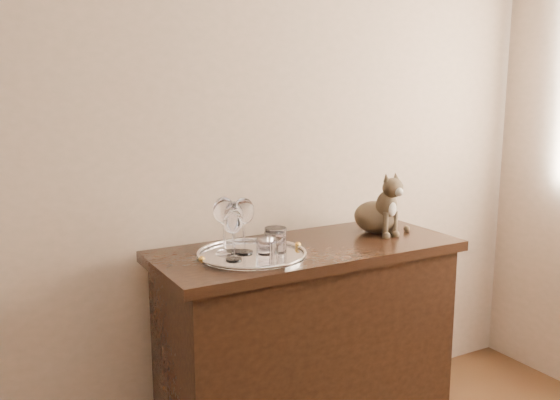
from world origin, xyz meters
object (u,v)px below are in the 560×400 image
(wine_glass_a, at_px, (224,225))
(tumbler_a, at_px, (275,244))
(cat, at_px, (376,201))
(wine_glass_b, at_px, (234,227))
(tumbler_b, at_px, (267,251))
(sideboard, at_px, (307,349))
(tray, at_px, (252,256))
(wine_glass_d, at_px, (244,225))
(wine_glass_c, at_px, (233,235))
(tumbler_c, at_px, (276,240))

(wine_glass_a, relative_size, tumbler_a, 2.48)
(cat, bearing_deg, wine_glass_b, -179.90)
(wine_glass_b, height_order, tumbler_b, wine_glass_b)
(tumbler_b, bearing_deg, wine_glass_a, 111.35)
(sideboard, xyz_separation_m, tray, (-0.25, -0.03, 0.43))
(tumbler_a, height_order, cat, cat)
(sideboard, xyz_separation_m, wine_glass_a, (-0.33, 0.04, 0.54))
(wine_glass_d, height_order, tumbler_a, wine_glass_d)
(wine_glass_a, relative_size, wine_glass_b, 1.10)
(wine_glass_a, bearing_deg, wine_glass_d, -25.23)
(wine_glass_c, relative_size, cat, 0.69)
(sideboard, xyz_separation_m, tumbler_b, (-0.26, -0.15, 0.48))
(wine_glass_c, distance_m, cat, 0.71)
(wine_glass_a, distance_m, wine_glass_b, 0.04)
(tumbler_a, relative_size, tumbler_b, 0.98)
(wine_glass_b, bearing_deg, tray, -55.71)
(wine_glass_d, xyz_separation_m, tumbler_b, (0.01, -0.16, -0.06))
(cat, bearing_deg, wine_glass_d, -177.49)
(tray, height_order, cat, cat)
(wine_glass_c, bearing_deg, wine_glass_b, 63.58)
(wine_glass_d, bearing_deg, tumbler_a, -45.84)
(wine_glass_c, bearing_deg, cat, 8.21)
(tray, xyz_separation_m, tumbler_b, (-0.00, -0.13, 0.05))
(tumbler_a, xyz_separation_m, tumbler_c, (0.03, 0.04, 0.00))
(wine_glass_b, height_order, cat, cat)
(tray, distance_m, tumbler_b, 0.13)
(wine_glass_b, distance_m, cat, 0.66)
(tray, bearing_deg, wine_glass_b, 124.29)
(wine_glass_c, bearing_deg, tumbler_c, 6.52)
(wine_glass_c, bearing_deg, tray, 18.82)
(tumbler_a, distance_m, tumbler_b, 0.10)
(tumbler_c, distance_m, cat, 0.54)
(wine_glass_c, bearing_deg, tumbler_b, -49.14)
(wine_glass_b, distance_m, tumbler_c, 0.16)
(tumbler_b, height_order, tumbler_c, tumbler_c)
(sideboard, height_order, tumbler_c, tumbler_c)
(sideboard, height_order, wine_glass_b, wine_glass_b)
(sideboard, distance_m, wine_glass_d, 0.60)
(tray, xyz_separation_m, wine_glass_d, (-0.01, 0.03, 0.11))
(tray, xyz_separation_m, wine_glass_c, (-0.09, -0.03, 0.09))
(wine_glass_b, xyz_separation_m, tumbler_a, (0.11, -0.11, -0.05))
(wine_glass_d, bearing_deg, tray, -67.86)
(wine_glass_b, height_order, tumbler_c, wine_glass_b)
(wine_glass_c, relative_size, tumbler_a, 2.15)
(tumbler_a, height_order, tumbler_b, tumbler_b)
(tray, relative_size, cat, 1.51)
(tray, bearing_deg, wine_glass_a, 140.25)
(tumbler_a, relative_size, tumbler_c, 0.93)
(wine_glass_b, height_order, tumbler_a, wine_glass_b)
(wine_glass_b, distance_m, tumbler_b, 0.20)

